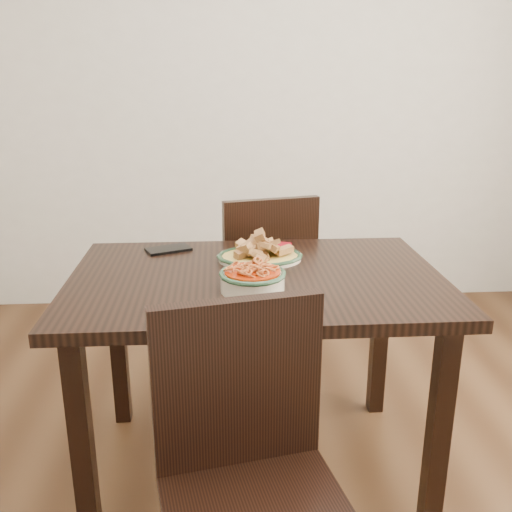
{
  "coord_description": "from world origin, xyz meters",
  "views": [
    {
      "loc": [
        -0.25,
        -1.68,
        1.39
      ],
      "look_at": [
        -0.13,
        0.13,
        0.81
      ],
      "focal_mm": 40.0,
      "sensor_mm": 36.0,
      "label": 1
    }
  ],
  "objects": [
    {
      "name": "fish_plate",
      "position": [
        -0.11,
        0.26,
        0.79
      ],
      "size": [
        0.3,
        0.23,
        0.11
      ],
      "color": "beige",
      "rests_on": "dining_table"
    },
    {
      "name": "chair_far",
      "position": [
        -0.05,
        0.76,
        0.5
      ],
      "size": [
        0.5,
        0.5,
        0.89
      ],
      "rotation": [
        0.0,
        0.0,
        3.36
      ],
      "color": "black",
      "rests_on": "ground"
    },
    {
      "name": "floor",
      "position": [
        0.0,
        0.0,
        0.0
      ],
      "size": [
        3.5,
        3.5,
        0.0
      ],
      "primitive_type": "plane",
      "color": "#3A2312",
      "rests_on": "ground"
    },
    {
      "name": "noodle_bowl",
      "position": [
        -0.15,
        -0.04,
        0.79
      ],
      "size": [
        0.21,
        0.21,
        0.08
      ],
      "color": "beige",
      "rests_on": "dining_table"
    },
    {
      "name": "smartphone",
      "position": [
        -0.44,
        0.4,
        0.76
      ],
      "size": [
        0.18,
        0.14,
        0.01
      ],
      "primitive_type": "cube",
      "rotation": [
        0.0,
        0.0,
        0.4
      ],
      "color": "black",
      "rests_on": "dining_table"
    },
    {
      "name": "napkin",
      "position": [
        -0.03,
        0.41,
        0.76
      ],
      "size": [
        0.13,
        0.12,
        0.01
      ],
      "primitive_type": "cube",
      "rotation": [
        0.0,
        0.0,
        -0.36
      ],
      "color": "maroon",
      "rests_on": "dining_table"
    },
    {
      "name": "chair_near",
      "position": [
        -0.19,
        -0.55,
        0.5
      ],
      "size": [
        0.5,
        0.5,
        0.89
      ],
      "rotation": [
        0.0,
        0.0,
        0.2
      ],
      "color": "black",
      "rests_on": "ground"
    },
    {
      "name": "dining_table",
      "position": [
        -0.13,
        0.11,
        0.66
      ],
      "size": [
        1.24,
        0.83,
        0.75
      ],
      "color": "black",
      "rests_on": "ground"
    },
    {
      "name": "wall_back",
      "position": [
        0.0,
        1.75,
        1.3
      ],
      "size": [
        3.5,
        0.1,
        2.6
      ],
      "primitive_type": "cube",
      "color": "beige",
      "rests_on": "ground"
    }
  ]
}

